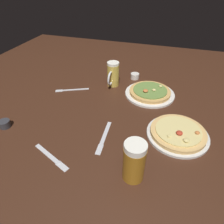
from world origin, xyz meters
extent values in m
cube|color=#3D2114|center=(0.00, 0.00, -0.01)|extent=(2.40, 2.40, 0.03)
cylinder|color=silver|center=(0.34, -0.06, 0.01)|extent=(0.28, 0.28, 0.01)
cylinder|color=tan|center=(0.34, -0.06, 0.02)|extent=(0.25, 0.25, 0.02)
cylinder|color=#DBC67A|center=(0.34, -0.06, 0.03)|extent=(0.21, 0.21, 0.01)
ellipsoid|color=#DBC67A|center=(0.30, -0.12, 0.04)|extent=(0.02, 0.02, 0.01)
ellipsoid|color=#B73823|center=(0.34, -0.09, 0.04)|extent=(0.03, 0.03, 0.01)
ellipsoid|color=#C67038|center=(0.42, -0.06, 0.04)|extent=(0.02, 0.02, 0.01)
ellipsoid|color=#DBC67A|center=(0.37, -0.13, 0.04)|extent=(0.03, 0.03, 0.01)
cylinder|color=silver|center=(0.16, 0.26, 0.01)|extent=(0.30, 0.30, 0.01)
cylinder|color=tan|center=(0.16, 0.26, 0.02)|extent=(0.25, 0.25, 0.02)
cylinder|color=olive|center=(0.16, 0.26, 0.03)|extent=(0.20, 0.20, 0.01)
ellipsoid|color=#DBC67A|center=(0.21, 0.32, 0.04)|extent=(0.02, 0.02, 0.01)
ellipsoid|color=#DBC67A|center=(0.18, 0.26, 0.04)|extent=(0.02, 0.02, 0.01)
ellipsoid|color=#C67038|center=(0.14, 0.23, 0.04)|extent=(0.03, 0.03, 0.02)
cylinder|color=#9E6619|center=(0.19, -0.34, 0.07)|extent=(0.08, 0.08, 0.15)
cylinder|color=white|center=(0.19, -0.34, 0.16)|extent=(0.08, 0.08, 0.02)
torus|color=silver|center=(0.16, -0.29, 0.07)|extent=(0.06, 0.08, 0.09)
cylinder|color=gold|center=(-0.09, 0.32, 0.07)|extent=(0.08, 0.08, 0.14)
cylinder|color=white|center=(-0.09, 0.32, 0.15)|extent=(0.07, 0.07, 0.02)
torus|color=silver|center=(-0.09, 0.27, 0.07)|extent=(0.01, 0.09, 0.09)
cylinder|color=silver|center=(0.03, 0.45, 0.02)|extent=(0.06, 0.06, 0.04)
cylinder|color=#333338|center=(-0.47, -0.24, 0.02)|extent=(0.05, 0.05, 0.03)
cube|color=silver|center=(-0.30, 0.18, 0.00)|extent=(0.16, 0.08, 0.01)
cube|color=silver|center=(-0.39, 0.14, 0.00)|extent=(0.05, 0.04, 0.00)
cube|color=silver|center=(-0.18, -0.34, 0.00)|extent=(0.16, 0.08, 0.01)
cube|color=silver|center=(-0.09, -0.38, 0.00)|extent=(0.06, 0.05, 0.00)
cube|color=silver|center=(0.01, -0.15, 0.00)|extent=(0.03, 0.17, 0.01)
cube|color=silver|center=(0.02, -0.25, 0.00)|extent=(0.03, 0.06, 0.00)
camera|label=1|loc=(0.25, -0.80, 0.64)|focal=31.87mm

